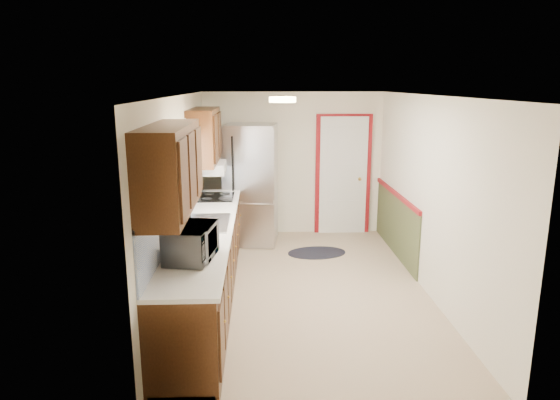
{
  "coord_description": "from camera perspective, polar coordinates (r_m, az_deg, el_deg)",
  "views": [
    {
      "loc": [
        -0.55,
        -5.84,
        2.54
      ],
      "look_at": [
        -0.32,
        0.07,
        1.15
      ],
      "focal_mm": 32.0,
      "sensor_mm": 36.0,
      "label": 1
    }
  ],
  "objects": [
    {
      "name": "back_wall_trim",
      "position": [
        8.36,
        8.43,
        1.71
      ],
      "size": [
        1.12,
        2.3,
        2.08
      ],
      "color": "maroon",
      "rests_on": "ground"
    },
    {
      "name": "kitchen_run",
      "position": [
        5.85,
        -8.9,
        -4.14
      ],
      "size": [
        0.63,
        4.0,
        2.2
      ],
      "color": "#3A1E0D",
      "rests_on": "ground"
    },
    {
      "name": "ceiling_fixture",
      "position": [
        5.64,
        0.3,
        11.4
      ],
      "size": [
        0.3,
        0.3,
        0.06
      ],
      "primitive_type": "cylinder",
      "color": "#FFD88C",
      "rests_on": "room_shell"
    },
    {
      "name": "microwave",
      "position": [
        4.69,
        -10.14,
        -4.43
      ],
      "size": [
        0.41,
        0.62,
        0.39
      ],
      "primitive_type": "imported",
      "rotation": [
        0.0,
        0.0,
        1.41
      ],
      "color": "white",
      "rests_on": "kitchen_run"
    },
    {
      "name": "rug",
      "position": [
        7.69,
        4.22,
        -6.03
      ],
      "size": [
        0.96,
        0.69,
        0.01
      ],
      "primitive_type": "ellipsoid",
      "rotation": [
        0.0,
        0.0,
        0.13
      ],
      "color": "black",
      "rests_on": "ground"
    },
    {
      "name": "room_shell",
      "position": [
        6.01,
        3.05,
        0.34
      ],
      "size": [
        3.2,
        5.2,
        2.52
      ],
      "color": "tan",
      "rests_on": "ground"
    },
    {
      "name": "cooktop",
      "position": [
        7.18,
        -7.31,
        0.34
      ],
      "size": [
        0.49,
        0.59,
        0.02
      ],
      "primitive_type": "cube",
      "color": "black",
      "rests_on": "kitchen_run"
    },
    {
      "name": "refrigerator",
      "position": [
        8.0,
        -3.34,
        1.8
      ],
      "size": [
        0.89,
        0.84,
        1.91
      ],
      "rotation": [
        0.0,
        0.0,
        -0.13
      ],
      "color": "#B7B7BC",
      "rests_on": "ground"
    }
  ]
}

